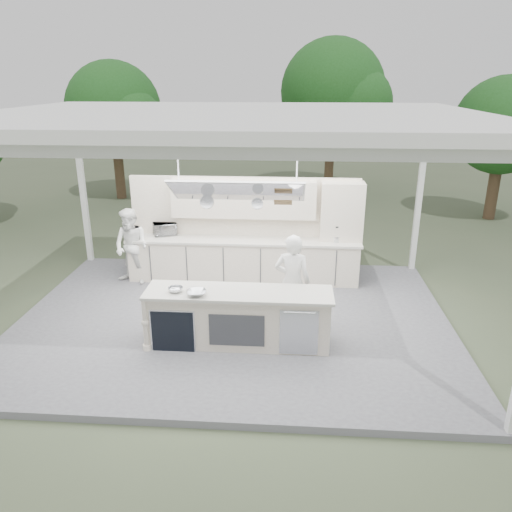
# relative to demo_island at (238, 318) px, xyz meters

# --- Properties ---
(ground) EXTENTS (90.00, 90.00, 0.00)m
(ground) POSITION_rel_demo_island_xyz_m (-0.18, 0.91, -0.60)
(ground) COLOR #444E35
(ground) RESTS_ON ground
(stage_deck) EXTENTS (8.00, 6.00, 0.12)m
(stage_deck) POSITION_rel_demo_island_xyz_m (-0.18, 0.91, -0.54)
(stage_deck) COLOR slate
(stage_deck) RESTS_ON ground
(tent) EXTENTS (8.20, 6.20, 3.86)m
(tent) POSITION_rel_demo_island_xyz_m (-0.18, 0.90, 3.11)
(tent) COLOR white
(tent) RESTS_ON ground
(demo_island) EXTENTS (3.10, 0.79, 0.95)m
(demo_island) POSITION_rel_demo_island_xyz_m (0.00, 0.00, 0.00)
(demo_island) COLOR #F3E5CE
(demo_island) RESTS_ON stage_deck
(back_counter) EXTENTS (5.08, 0.72, 0.95)m
(back_counter) POSITION_rel_demo_island_xyz_m (-0.18, 2.81, 0.00)
(back_counter) COLOR #F3E5CE
(back_counter) RESTS_ON stage_deck
(back_wall_unit) EXTENTS (5.05, 0.48, 2.25)m
(back_wall_unit) POSITION_rel_demo_island_xyz_m (0.27, 3.03, 0.98)
(back_wall_unit) COLOR #F3E5CE
(back_wall_unit) RESTS_ON stage_deck
(tree_cluster) EXTENTS (19.55, 9.40, 5.85)m
(tree_cluster) POSITION_rel_demo_island_xyz_m (-0.34, 10.68, 2.69)
(tree_cluster) COLOR #4B3C25
(tree_cluster) RESTS_ON ground
(head_chef) EXTENTS (0.69, 0.50, 1.74)m
(head_chef) POSITION_rel_demo_island_xyz_m (0.90, 0.66, 0.40)
(head_chef) COLOR white
(head_chef) RESTS_ON stage_deck
(sous_chef) EXTENTS (0.98, 0.87, 1.66)m
(sous_chef) POSITION_rel_demo_island_xyz_m (-2.55, 2.46, 0.35)
(sous_chef) COLOR white
(sous_chef) RESTS_ON stage_deck
(toaster_oven) EXTENTS (0.59, 0.51, 0.28)m
(toaster_oven) POSITION_rel_demo_island_xyz_m (-1.95, 2.99, 0.61)
(toaster_oven) COLOR #B4B7BB
(toaster_oven) RESTS_ON back_counter
(bowl_large) EXTENTS (0.38, 0.38, 0.08)m
(bowl_large) POSITION_rel_demo_island_xyz_m (-0.64, -0.19, 0.51)
(bowl_large) COLOR silver
(bowl_large) RESTS_ON demo_island
(bowl_small) EXTENTS (0.30, 0.30, 0.08)m
(bowl_small) POSITION_rel_demo_island_xyz_m (-1.01, -0.08, 0.51)
(bowl_small) COLOR silver
(bowl_small) RESTS_ON demo_island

